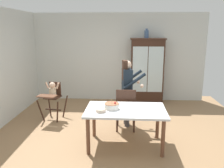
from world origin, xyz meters
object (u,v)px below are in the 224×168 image
Objects in this scene: china_cabinet at (147,71)px; dining_table at (126,114)px; adult_person at (127,85)px; dining_chair_far_side at (126,107)px; birthday_cake at (112,106)px; ceramic_vase at (147,34)px; high_chair_with_toddler at (53,94)px; serving_bowl at (101,110)px.

dining_table is at bearing -102.99° from china_cabinet.
adult_person reaches higher than dining_table.
birthday_cake is at bearing 68.82° from dining_chair_far_side.
ceramic_vase reaches higher than birthday_cake.
birthday_cake is (1.53, -1.26, 0.14)m from high_chair_with_toddler.
adult_person is at bearing 1.51° from high_chair_with_toddler.
high_chair_with_toddler is (-2.39, -1.56, -1.42)m from ceramic_vase.
ceramic_vase is 0.96× the size of birthday_cake.
birthday_cake is at bearing -29.62° from high_chair_with_toddler.
china_cabinet is 2.28m from dining_chair_far_side.
ceramic_vase is at bearing -104.86° from dining_chair_far_side.
ceramic_vase is 0.18× the size of dining_table.
dining_chair_far_side is at bearing 61.73° from serving_bowl.
dining_table is 1.57× the size of dining_chair_far_side.
high_chair_with_toddler is at bearing 73.54° from adult_person.
adult_person is (1.83, -0.27, 0.31)m from high_chair_with_toddler.
china_cabinet is at bearing 77.01° from dining_table.
serving_bowl is at bearing -110.18° from china_cabinet.
china_cabinet reaches higher than birthday_cake.
dining_chair_far_side is at bearing -105.48° from ceramic_vase.
adult_person is (-0.56, -1.83, -1.11)m from ceramic_vase.
adult_person is 1.02× the size of dining_table.
adult_person is 1.29m from serving_bowl.
serving_bowl is at bearing -158.75° from dining_table.
birthday_cake is 0.76m from dining_chair_far_side.
birthday_cake is at bearing 43.74° from serving_bowl.
adult_person is 0.52m from dining_chair_far_side.
serving_bowl is at bearing -109.34° from ceramic_vase.
high_chair_with_toddler is at bearing 140.59° from birthday_cake.
china_cabinet is at bearing 72.06° from birthday_cake.
ceramic_vase is 2.21m from adult_person.
high_chair_with_toddler is at bearing 132.94° from serving_bowl.
birthday_cake reaches higher than serving_bowl.
high_chair_with_toddler is 0.62× the size of adult_person.
china_cabinet reaches higher than adult_person.
china_cabinet is 1.30× the size of dining_table.
high_chair_with_toddler is 1.89m from dining_chair_far_side.
dining_table is at bearing -1.51° from birthday_cake.
dining_chair_far_side reaches higher than birthday_cake.
adult_person reaches higher than dining_chair_far_side.
ceramic_vase is 0.28× the size of dining_chair_far_side.
ceramic_vase reaches higher than adult_person.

